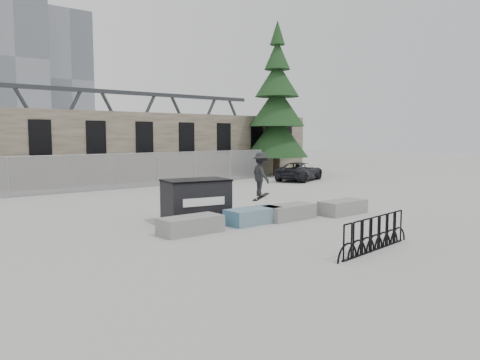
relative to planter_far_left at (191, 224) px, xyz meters
name	(u,v)px	position (x,y,z in m)	size (l,w,h in m)	color
ground	(267,221)	(3.25, 0.04, -0.29)	(120.00, 120.00, 0.00)	#A9A9A4
stone_wall	(88,148)	(3.25, 16.28, 1.97)	(36.00, 2.58, 4.50)	brown
chainlink_fence	(115,171)	(3.25, 12.54, 0.75)	(22.06, 0.06, 2.02)	gray
planter_far_left	(191,224)	(0.00, 0.00, 0.00)	(2.00, 0.90, 0.53)	gray
planter_center_left	(253,215)	(2.58, 0.00, 0.00)	(2.00, 0.90, 0.53)	#2E688B
planter_center_right	(289,211)	(4.11, -0.22, 0.00)	(2.00, 0.90, 0.53)	gray
planter_offset	(343,207)	(6.52, -0.75, 0.00)	(2.00, 0.90, 0.53)	gray
dumpster	(196,200)	(1.32, 1.64, 0.47)	(2.48, 1.77, 1.49)	black
bike_rack	(375,234)	(2.54, -4.92, 0.15)	(3.57, 0.45, 0.90)	black
spruce_tree	(277,111)	(16.75, 13.53, 4.54)	(4.74, 4.74, 11.50)	#38281E
truss_bridge	(50,127)	(13.25, 55.04, 3.84)	(70.00, 3.00, 9.80)	#2D3033
suv	(300,171)	(15.12, 9.60, 0.32)	(2.03, 4.40, 1.22)	black
skateboarder	(261,174)	(3.81, 0.97, 1.29)	(0.90, 1.20, 1.81)	black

